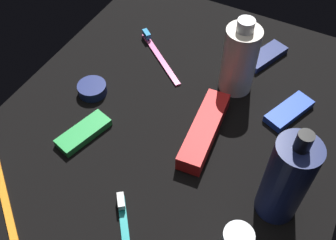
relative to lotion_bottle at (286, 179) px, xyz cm
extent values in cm
cube|color=black|center=(5.76, 22.49, -8.94)|extent=(84.00, 64.00, 1.20)
cylinder|color=#161E4A|center=(0.00, 0.00, -0.18)|extent=(6.53, 6.53, 16.31)
cylinder|color=black|center=(0.00, 0.00, 9.38)|extent=(2.20, 2.20, 2.80)
cylinder|color=silver|center=(22.28, 15.71, -1.27)|extent=(6.72, 6.72, 14.14)
cylinder|color=silver|center=(22.28, 15.71, 6.90)|extent=(3.20, 3.20, 2.20)
cube|color=orange|center=(-19.31, 39.52, -7.89)|extent=(11.80, 15.09, 0.90)
cube|color=#E55999|center=(22.39, 33.13, -7.89)|extent=(11.90, 15.02, 0.90)
cube|color=#338CCC|center=(26.95, 39.09, -6.84)|extent=(2.45, 2.73, 1.20)
cube|color=white|center=(-11.39, 21.95, -6.84)|extent=(2.73, 2.47, 1.20)
cube|color=red|center=(7.73, 16.06, -6.74)|extent=(17.93, 6.00, 3.20)
cube|color=green|center=(-2.46, 35.72, -7.59)|extent=(11.10, 6.70, 1.50)
cube|color=navy|center=(33.20, 12.90, -7.59)|extent=(11.14, 7.58, 1.50)
cube|color=blue|center=(20.13, 3.74, -7.59)|extent=(11.14, 7.73, 1.50)
cylinder|color=navy|center=(7.27, 40.49, -7.30)|extent=(5.79, 5.79, 2.08)
camera|label=1|loc=(-33.88, 1.71, 49.44)|focal=41.78mm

